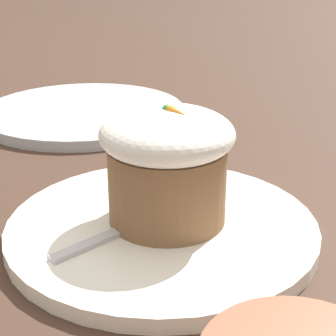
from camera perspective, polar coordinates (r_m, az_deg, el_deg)
The scene contains 5 objects.
ground_plane at distance 0.47m, azimuth -0.62°, elevation -6.84°, with size 4.00×4.00×0.00m, color #3D281E.
dessert_plate at distance 0.47m, azimuth -0.62°, elevation -6.15°, with size 0.26×0.26×0.01m.
carrot_cake at distance 0.45m, azimuth 0.00°, elevation 0.58°, with size 0.11×0.11×0.10m.
spoon at distance 0.46m, azimuth -2.90°, elevation -5.42°, with size 0.04×0.12×0.01m.
side_plate at distance 0.79m, azimuth -8.55°, elevation 5.60°, with size 0.28×0.28×0.01m.
Camera 1 is at (0.30, -0.29, 0.23)m, focal length 60.00 mm.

